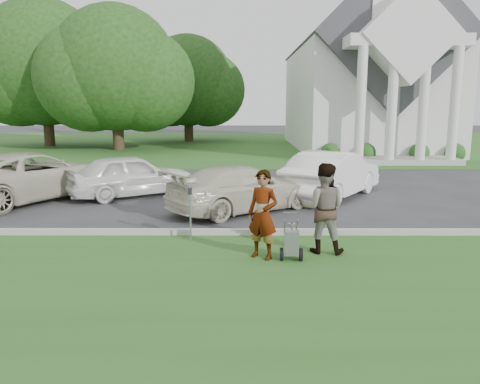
{
  "coord_description": "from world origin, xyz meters",
  "views": [
    {
      "loc": [
        0.48,
        -10.46,
        3.15
      ],
      "look_at": [
        0.47,
        0.0,
        1.17
      ],
      "focal_mm": 35.0,
      "sensor_mm": 36.0,
      "label": 1
    }
  ],
  "objects_px": {
    "striping_cart": "(291,243)",
    "person_left": "(263,215)",
    "tree_far": "(44,69)",
    "person_right": "(323,209)",
    "car_c": "(242,188)",
    "car_a": "(32,176)",
    "parking_meter_near": "(190,207)",
    "car_d": "(333,174)",
    "church": "(363,63)",
    "tree_left": "(115,74)",
    "tree_back": "(188,85)",
    "car_b": "(131,175)"
  },
  "relations": [
    {
      "from": "tree_far",
      "to": "car_c",
      "type": "distance_m",
      "value": 26.67
    },
    {
      "from": "church",
      "to": "car_b",
      "type": "relative_size",
      "value": 5.61
    },
    {
      "from": "car_a",
      "to": "parking_meter_near",
      "type": "bearing_deg",
      "value": 168.71
    },
    {
      "from": "church",
      "to": "car_d",
      "type": "height_order",
      "value": "church"
    },
    {
      "from": "person_left",
      "to": "parking_meter_near",
      "type": "bearing_deg",
      "value": 175.91
    },
    {
      "from": "tree_far",
      "to": "person_left",
      "type": "bearing_deg",
      "value": -60.28
    },
    {
      "from": "tree_left",
      "to": "person_left",
      "type": "xyz_separation_m",
      "value": [
        8.94,
        -23.18,
        -4.19
      ]
    },
    {
      "from": "person_left",
      "to": "car_c",
      "type": "distance_m",
      "value": 4.42
    },
    {
      "from": "church",
      "to": "tree_left",
      "type": "relative_size",
      "value": 2.27
    },
    {
      "from": "church",
      "to": "parking_meter_near",
      "type": "distance_m",
      "value": 25.58
    },
    {
      "from": "tree_left",
      "to": "car_b",
      "type": "distance_m",
      "value": 17.74
    },
    {
      "from": "car_a",
      "to": "person_right",
      "type": "bearing_deg",
      "value": 175.77
    },
    {
      "from": "person_right",
      "to": "striping_cart",
      "type": "bearing_deg",
      "value": 49.37
    },
    {
      "from": "parking_meter_near",
      "to": "car_a",
      "type": "relative_size",
      "value": 0.23
    },
    {
      "from": "car_b",
      "to": "car_c",
      "type": "bearing_deg",
      "value": -153.36
    },
    {
      "from": "person_right",
      "to": "church",
      "type": "bearing_deg",
      "value": -93.26
    },
    {
      "from": "church",
      "to": "tree_left",
      "type": "height_order",
      "value": "church"
    },
    {
      "from": "tree_left",
      "to": "car_c",
      "type": "height_order",
      "value": "tree_left"
    },
    {
      "from": "striping_cart",
      "to": "car_c",
      "type": "height_order",
      "value": "car_c"
    },
    {
      "from": "car_c",
      "to": "car_b",
      "type": "bearing_deg",
      "value": 23.8
    },
    {
      "from": "person_left",
      "to": "car_a",
      "type": "relative_size",
      "value": 0.32
    },
    {
      "from": "person_left",
      "to": "car_a",
      "type": "bearing_deg",
      "value": 172.79
    },
    {
      "from": "tree_back",
      "to": "car_a",
      "type": "relative_size",
      "value": 1.68
    },
    {
      "from": "tree_far",
      "to": "car_c",
      "type": "height_order",
      "value": "tree_far"
    },
    {
      "from": "tree_far",
      "to": "car_d",
      "type": "height_order",
      "value": "tree_far"
    },
    {
      "from": "church",
      "to": "striping_cart",
      "type": "bearing_deg",
      "value": -107.03
    },
    {
      "from": "tree_back",
      "to": "car_d",
      "type": "relative_size",
      "value": 1.99
    },
    {
      "from": "tree_far",
      "to": "striping_cart",
      "type": "relative_size",
      "value": 12.61
    },
    {
      "from": "car_b",
      "to": "tree_back",
      "type": "bearing_deg",
      "value": -31.19
    },
    {
      "from": "car_c",
      "to": "tree_far",
      "type": "bearing_deg",
      "value": -1.98
    },
    {
      "from": "church",
      "to": "car_a",
      "type": "height_order",
      "value": "church"
    },
    {
      "from": "person_left",
      "to": "car_c",
      "type": "height_order",
      "value": "person_left"
    },
    {
      "from": "tree_far",
      "to": "person_right",
      "type": "bearing_deg",
      "value": -57.79
    },
    {
      "from": "striping_cart",
      "to": "tree_left",
      "type": "bearing_deg",
      "value": 115.53
    },
    {
      "from": "striping_cart",
      "to": "person_left",
      "type": "distance_m",
      "value": 0.81
    },
    {
      "from": "tree_left",
      "to": "car_d",
      "type": "height_order",
      "value": "tree_left"
    },
    {
      "from": "car_a",
      "to": "car_d",
      "type": "height_order",
      "value": "car_a"
    },
    {
      "from": "parking_meter_near",
      "to": "tree_left",
      "type": "bearing_deg",
      "value": 108.44
    },
    {
      "from": "person_left",
      "to": "car_b",
      "type": "xyz_separation_m",
      "value": [
        -4.23,
        6.65,
        -0.19
      ]
    },
    {
      "from": "tree_left",
      "to": "car_c",
      "type": "xyz_separation_m",
      "value": [
        8.54,
        -18.79,
        -4.43
      ]
    },
    {
      "from": "person_right",
      "to": "parking_meter_near",
      "type": "height_order",
      "value": "person_right"
    },
    {
      "from": "tree_back",
      "to": "car_a",
      "type": "distance_m",
      "value": 25.49
    },
    {
      "from": "car_a",
      "to": "car_b",
      "type": "relative_size",
      "value": 1.33
    },
    {
      "from": "car_d",
      "to": "tree_far",
      "type": "bearing_deg",
      "value": -14.13
    },
    {
      "from": "car_b",
      "to": "car_d",
      "type": "bearing_deg",
      "value": -124.22
    },
    {
      "from": "car_b",
      "to": "car_c",
      "type": "height_order",
      "value": "car_b"
    },
    {
      "from": "tree_far",
      "to": "person_right",
      "type": "relative_size",
      "value": 6.05
    },
    {
      "from": "parking_meter_near",
      "to": "car_c",
      "type": "bearing_deg",
      "value": 69.46
    },
    {
      "from": "tree_back",
      "to": "tree_left",
      "type": "bearing_deg",
      "value": -116.57
    },
    {
      "from": "striping_cart",
      "to": "parking_meter_near",
      "type": "distance_m",
      "value": 2.6
    }
  ]
}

